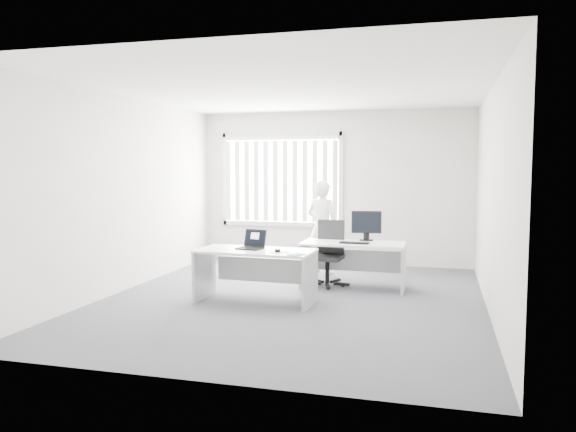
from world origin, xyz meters
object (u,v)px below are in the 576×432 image
(desk_near, at_px, (255,264))
(person, at_px, (322,227))
(monitor, at_px, (366,226))
(office_chair, at_px, (328,265))
(desk_far, at_px, (353,255))
(laptop, at_px, (250,240))

(desk_near, bearing_deg, person, 81.39)
(desk_near, xyz_separation_m, monitor, (1.27, 1.44, 0.40))
(monitor, bearing_deg, office_chair, -173.26)
(office_chair, bearing_deg, person, 112.01)
(desk_far, height_order, monitor, monitor)
(laptop, bearing_deg, desk_far, 56.07)
(office_chair, distance_m, person, 1.07)
(laptop, bearing_deg, office_chair, 70.24)
(person, bearing_deg, laptop, 94.69)
(office_chair, distance_m, laptop, 1.60)
(desk_far, height_order, person, person)
(desk_far, relative_size, monitor, 3.36)
(office_chair, xyz_separation_m, laptop, (-0.81, -1.28, 0.52))
(desk_near, relative_size, person, 1.00)
(desk_near, xyz_separation_m, person, (0.43, 2.24, 0.28))
(office_chair, height_order, monitor, monitor)
(monitor, bearing_deg, desk_far, -127.31)
(desk_near, height_order, office_chair, office_chair)
(person, distance_m, laptop, 2.26)
(monitor, bearing_deg, laptop, -139.97)
(office_chair, height_order, person, person)
(office_chair, xyz_separation_m, person, (-0.28, 0.92, 0.48))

